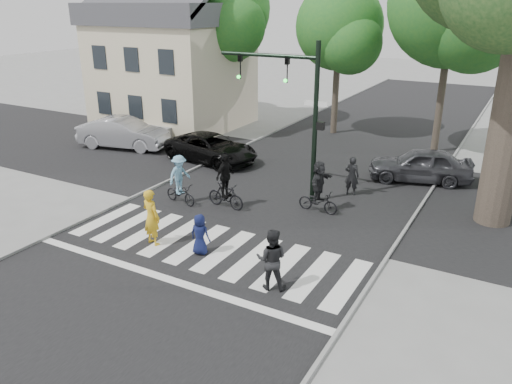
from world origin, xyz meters
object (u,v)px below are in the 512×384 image
car_suv (211,148)px  car_silver (124,133)px  traffic_signal (295,99)px  pedestrian_adult (272,259)px  cyclist_mid (225,186)px  cyclist_right (319,190)px  pedestrian_woman (151,217)px  cyclist_left (180,183)px  pedestrian_child (200,234)px  car_grey (420,165)px

car_suv → car_silver: bearing=101.5°
traffic_signal → pedestrian_adult: size_ratio=3.48×
traffic_signal → pedestrian_adult: bearing=-69.4°
cyclist_mid → cyclist_right: cyclist_mid is taller
pedestrian_woman → cyclist_mid: cyclist_mid is taller
pedestrian_woman → cyclist_left: bearing=-56.5°
cyclist_left → car_suv: cyclist_left is taller
pedestrian_woman → cyclist_left: 3.46m
cyclist_left → car_suv: size_ratio=0.40×
pedestrian_adult → cyclist_left: cyclist_left is taller
pedestrian_woman → car_silver: 11.82m
cyclist_right → pedestrian_child: bearing=-111.3°
cyclist_right → car_silver: bearing=166.3°
pedestrian_woman → pedestrian_child: (1.71, 0.20, -0.28)m
traffic_signal → car_suv: traffic_signal is taller
car_silver → pedestrian_adult: bearing=-135.3°
traffic_signal → pedestrian_child: 6.57m
pedestrian_woman → pedestrian_child: pedestrian_woman is taller
traffic_signal → cyclist_right: traffic_signal is taller
car_silver → cyclist_right: bearing=-116.4°
car_suv → cyclist_left: bearing=-149.7°
pedestrian_adult → cyclist_right: 5.55m
traffic_signal → car_grey: 6.70m
cyclist_mid → cyclist_left: bearing=-164.9°
pedestrian_woman → cyclist_mid: bearing=-85.5°
pedestrian_woman → car_suv: size_ratio=0.39×
pedestrian_child → cyclist_right: cyclist_right is taller
car_silver → car_suv: bearing=-99.7°
pedestrian_child → pedestrian_woman: bearing=0.5°
traffic_signal → pedestrian_adult: traffic_signal is taller
pedestrian_child → pedestrian_adult: bearing=160.4°
car_grey → pedestrian_woman: bearing=-46.6°
cyclist_left → cyclist_mid: cyclist_mid is taller
traffic_signal → cyclist_left: 5.34m
pedestrian_adult → car_grey: 10.87m
traffic_signal → cyclist_mid: traffic_signal is taller
car_grey → car_silver: bearing=-97.3°
pedestrian_woman → car_silver: (-8.71, 8.00, -0.12)m
traffic_signal → cyclist_mid: (-1.71, -2.22, -3.04)m
car_suv → pedestrian_woman: bearing=-149.4°
car_grey → cyclist_mid: bearing=-56.6°
pedestrian_adult → cyclist_right: bearing=-99.2°
pedestrian_child → cyclist_left: 4.28m
car_grey → pedestrian_child: bearing=-39.4°
pedestrian_adult → car_suv: size_ratio=0.36×
car_silver → cyclist_mid: bearing=-128.0°
pedestrian_child → car_silver: (-10.41, 7.80, 0.15)m
cyclist_right → car_silver: 12.65m
pedestrian_adult → car_grey: bearing=-117.1°
pedestrian_child → cyclist_left: bearing=-50.6°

